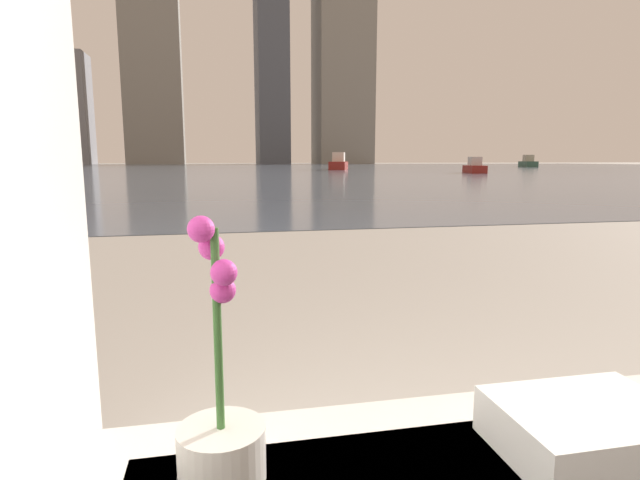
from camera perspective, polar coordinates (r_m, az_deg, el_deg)
name	(u,v)px	position (r m, az deg, el deg)	size (l,w,h in m)	color
potted_orchid	(221,427)	(0.79, -11.26, -20.27)	(0.13, 0.13, 0.40)	silver
towel_stack	(588,430)	(0.96, 28.32, -18.55)	(0.29, 0.21, 0.08)	white
harbor_water	(221,168)	(61.90, -11.21, 8.07)	(180.00, 110.00, 0.01)	slate
harbor_boat_2	(475,167)	(39.62, 17.25, 7.94)	(1.89, 3.38, 1.20)	maroon
harbor_boat_3	(339,164)	(50.30, 2.15, 8.72)	(2.97, 4.83, 1.71)	maroon
harbor_boat_4	(528,163)	(74.20, 22.69, 8.15)	(2.85, 4.63, 1.64)	#335647
skyline_tower_1	(65,109)	(122.39, -27.12, 13.16)	(9.77, 8.72, 23.23)	slate
skyline_tower_2	(153,77)	(119.93, -18.59, 17.25)	(12.35, 6.15, 37.65)	gray
skyline_tower_3	(271,57)	(120.81, -5.60, 20.08)	(6.86, 12.69, 47.92)	#4C515B
skyline_tower_4	(343,22)	(125.54, 2.61, 23.61)	(12.60, 12.49, 64.64)	gray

